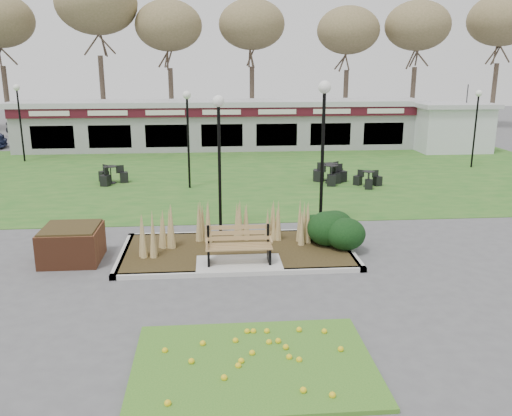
{
  "coord_description": "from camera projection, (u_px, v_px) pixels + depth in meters",
  "views": [
    {
      "loc": [
        -0.66,
        -12.97,
        5.15
      ],
      "look_at": [
        0.6,
        2.0,
        1.07
      ],
      "focal_mm": 38.0,
      "sensor_mm": 36.0,
      "label": 1
    }
  ],
  "objects": [
    {
      "name": "bistro_set_c",
      "position": [
        368.0,
        181.0,
        22.92
      ],
      "size": [
        1.21,
        1.19,
        0.66
      ],
      "color": "black",
      "rests_on": "ground"
    },
    {
      "name": "lawn",
      "position": [
        226.0,
        175.0,
        25.42
      ],
      "size": [
        34.0,
        16.0,
        0.02
      ],
      "primitive_type": "cube",
      "color": "#235E1D",
      "rests_on": "ground"
    },
    {
      "name": "ground",
      "position": [
        239.0,
        269.0,
        13.88
      ],
      "size": [
        100.0,
        100.0,
        0.0
      ],
      "primitive_type": "plane",
      "color": "#515154",
      "rests_on": "ground"
    },
    {
      "name": "lamp_post_near_left",
      "position": [
        323.0,
        123.0,
        16.3
      ],
      "size": [
        0.38,
        0.38,
        4.61
      ],
      "color": "black",
      "rests_on": "ground"
    },
    {
      "name": "brick_planter",
      "position": [
        72.0,
        244.0,
        14.36
      ],
      "size": [
        1.5,
        1.5,
        0.95
      ],
      "color": "brown",
      "rests_on": "ground"
    },
    {
      "name": "patio_umbrella",
      "position": [
        465.0,
        121.0,
        31.89
      ],
      "size": [
        2.34,
        2.38,
        2.76
      ],
      "color": "black",
      "rests_on": "ground"
    },
    {
      "name": "lamp_post_mid_right",
      "position": [
        188.0,
        118.0,
        22.0
      ],
      "size": [
        0.33,
        0.33,
        4.02
      ],
      "color": "black",
      "rests_on": "ground"
    },
    {
      "name": "tree_backdrop",
      "position": [
        217.0,
        15.0,
        38.62
      ],
      "size": [
        47.24,
        5.24,
        10.36
      ],
      "color": "#47382B",
      "rests_on": "ground"
    },
    {
      "name": "park_bench",
      "position": [
        239.0,
        244.0,
        13.97
      ],
      "size": [
        1.7,
        0.66,
        0.93
      ],
      "color": "#A4804A",
      "rests_on": "ground"
    },
    {
      "name": "lamp_post_far_right",
      "position": [
        477.0,
        112.0,
        26.45
      ],
      "size": [
        0.32,
        0.32,
        3.82
      ],
      "color": "black",
      "rests_on": "ground"
    },
    {
      "name": "food_pavilion",
      "position": [
        221.0,
        124.0,
        32.69
      ],
      "size": [
        24.6,
        3.4,
        2.9
      ],
      "color": "#959598",
      "rests_on": "ground"
    },
    {
      "name": "car_black",
      "position": [
        41.0,
        126.0,
        38.63
      ],
      "size": [
        4.49,
        1.83,
        1.45
      ],
      "primitive_type": "imported",
      "rotation": [
        0.0,
        0.0,
        1.5
      ],
      "color": "black",
      "rests_on": "ground"
    },
    {
      "name": "bistro_set_a",
      "position": [
        111.0,
        178.0,
        23.54
      ],
      "size": [
        1.35,
        1.37,
        0.75
      ],
      "color": "black",
      "rests_on": "ground"
    },
    {
      "name": "lamp_post_near_right",
      "position": [
        219.0,
        134.0,
        16.12
      ],
      "size": [
        0.35,
        0.35,
        4.2
      ],
      "color": "black",
      "rests_on": "ground"
    },
    {
      "name": "planting_bed",
      "position": [
        282.0,
        238.0,
        15.19
      ],
      "size": [
        6.75,
        3.4,
        1.27
      ],
      "color": "#2E2412",
      "rests_on": "ground"
    },
    {
      "name": "bistro_set_d",
      "position": [
        330.0,
        177.0,
        23.58
      ],
      "size": [
        1.47,
        1.39,
        0.79
      ],
      "color": "black",
      "rests_on": "ground"
    },
    {
      "name": "bistro_set_b",
      "position": [
        330.0,
        175.0,
        24.06
      ],
      "size": [
        1.43,
        1.39,
        0.78
      ],
      "color": "black",
      "rests_on": "ground"
    },
    {
      "name": "flower_bed",
      "position": [
        254.0,
        363.0,
        9.44
      ],
      "size": [
        4.2,
        3.0,
        0.16
      ],
      "color": "#327120",
      "rests_on": "ground"
    },
    {
      "name": "lamp_post_far_left",
      "position": [
        19.0,
        106.0,
        28.04
      ],
      "size": [
        0.33,
        0.33,
        4.02
      ],
      "color": "black",
      "rests_on": "ground"
    },
    {
      "name": "service_hut",
      "position": [
        451.0,
        126.0,
        31.9
      ],
      "size": [
        4.4,
        3.4,
        2.83
      ],
      "color": "silver",
      "rests_on": "ground"
    }
  ]
}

